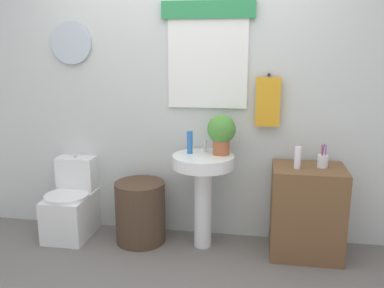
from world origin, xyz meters
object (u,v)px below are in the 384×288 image
(pedestal_sink, at_px, (203,179))
(laundry_hamper, at_px, (140,212))
(wooden_cabinet, at_px, (306,211))
(soap_bottle, at_px, (190,142))
(lotion_bottle, at_px, (298,158))
(potted_plant, at_px, (221,132))
(toilet, at_px, (72,206))
(toothbrush_cup, at_px, (323,161))

(pedestal_sink, bearing_deg, laundry_hamper, 180.00)
(wooden_cabinet, relative_size, soap_bottle, 3.94)
(lotion_bottle, bearing_deg, laundry_hamper, 178.23)
(potted_plant, xyz_separation_m, lotion_bottle, (0.61, -0.10, -0.16))
(toilet, bearing_deg, pedestal_sink, -1.54)
(toilet, distance_m, laundry_hamper, 0.65)
(lotion_bottle, bearing_deg, wooden_cabinet, 22.10)
(soap_bottle, relative_size, toothbrush_cup, 1.01)
(pedestal_sink, height_order, potted_plant, potted_plant)
(pedestal_sink, relative_size, soap_bottle, 4.26)
(lotion_bottle, height_order, toothbrush_cup, toothbrush_cup)
(wooden_cabinet, xyz_separation_m, soap_bottle, (-0.96, 0.05, 0.52))
(wooden_cabinet, bearing_deg, pedestal_sink, 180.00)
(toilet, xyz_separation_m, laundry_hamper, (0.65, -0.03, -0.00))
(toilet, height_order, lotion_bottle, lotion_bottle)
(pedestal_sink, xyz_separation_m, potted_plant, (0.14, 0.06, 0.39))
(wooden_cabinet, height_order, lotion_bottle, lotion_bottle)
(wooden_cabinet, height_order, soap_bottle, soap_bottle)
(lotion_bottle, relative_size, toothbrush_cup, 0.93)
(potted_plant, relative_size, lotion_bottle, 1.92)
(pedestal_sink, relative_size, toothbrush_cup, 4.32)
(lotion_bottle, xyz_separation_m, toothbrush_cup, (0.20, 0.06, -0.03))
(laundry_hamper, bearing_deg, pedestal_sink, 0.00)
(wooden_cabinet, xyz_separation_m, lotion_bottle, (-0.10, -0.04, 0.46))
(wooden_cabinet, bearing_deg, toothbrush_cup, 11.44)
(toothbrush_cup, bearing_deg, lotion_bottle, -163.08)
(laundry_hamper, distance_m, pedestal_sink, 0.64)
(pedestal_sink, distance_m, potted_plant, 0.42)
(toothbrush_cup, bearing_deg, soap_bottle, 178.38)
(potted_plant, bearing_deg, wooden_cabinet, -4.87)
(pedestal_sink, distance_m, wooden_cabinet, 0.88)
(soap_bottle, bearing_deg, pedestal_sink, -22.62)
(laundry_hamper, distance_m, soap_bottle, 0.76)
(toilet, height_order, wooden_cabinet, wooden_cabinet)
(toilet, bearing_deg, potted_plant, 1.20)
(laundry_hamper, distance_m, potted_plant, 1.00)
(wooden_cabinet, bearing_deg, lotion_bottle, -157.90)
(laundry_hamper, bearing_deg, potted_plant, 4.99)
(potted_plant, bearing_deg, toilet, -178.80)
(laundry_hamper, relative_size, toothbrush_cup, 2.89)
(lotion_bottle, distance_m, toothbrush_cup, 0.21)
(toilet, xyz_separation_m, lotion_bottle, (1.94, -0.07, 0.55))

